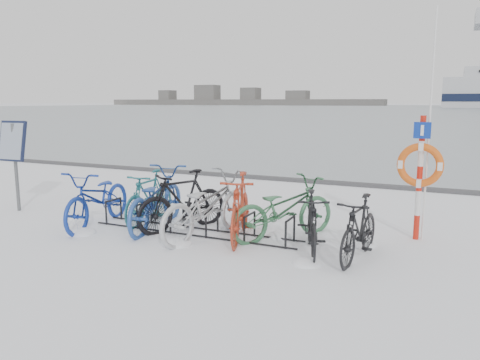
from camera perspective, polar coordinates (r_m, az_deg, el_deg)
ground at (r=8.49m, az=-5.59°, el=-6.38°), size 900.00×900.00×0.00m
ice_sheet at (r=162.12m, az=23.21°, el=7.99°), size 400.00×298.00×0.02m
quay_edge at (r=13.78m, az=6.74°, el=-0.00°), size 400.00×0.25×0.10m
bike_rack at (r=8.44m, az=-5.61°, el=-5.20°), size 4.00×0.48×0.46m
info_board at (r=10.95m, az=-25.93°, el=3.69°), size 0.66×0.29×1.93m
lifebuoy_station at (r=8.28m, az=21.14°, el=1.68°), size 0.73×0.22×3.81m
shoreline at (r=295.34m, az=-0.87°, el=9.66°), size 180.00×12.00×9.50m
bike_0 at (r=9.24m, az=-16.87°, el=-1.88°), size 1.09×2.22×1.11m
bike_1 at (r=9.27m, az=-11.00°, el=-1.85°), size 0.61×1.75×1.04m
bike_2 at (r=8.81m, az=-10.24°, el=-2.04°), size 1.11×2.29×1.15m
bike_3 at (r=8.62m, az=-7.01°, el=-2.30°), size 1.31×1.91×1.13m
bike_4 at (r=8.06m, az=-4.03°, el=-2.88°), size 1.26×2.37×1.18m
bike_5 at (r=7.95m, az=0.02°, el=-3.14°), size 1.06×1.99×1.15m
bike_6 at (r=8.05m, az=5.32°, el=-3.25°), size 1.79×2.12×1.09m
bike_7 at (r=7.38m, az=8.75°, el=-4.97°), size 0.97×1.68×0.98m
bike_8 at (r=7.19m, az=14.33°, el=-5.52°), size 0.66×1.68×0.98m
snow_drifts at (r=8.29m, az=-5.83°, el=-6.78°), size 6.12×1.95×0.18m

